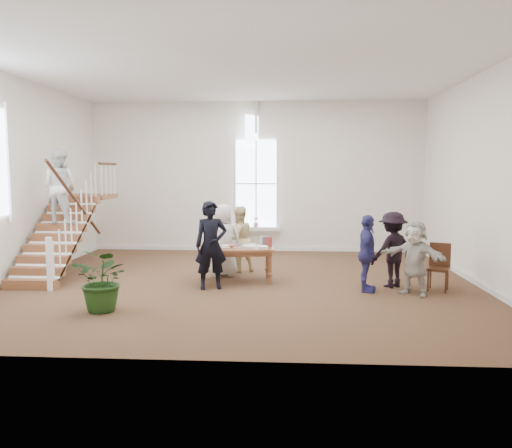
# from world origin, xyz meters

# --- Properties ---
(ground) EXTENTS (10.00, 10.00, 0.00)m
(ground) POSITION_xyz_m (0.00, 0.00, 0.00)
(ground) COLOR #4C2D1D
(ground) RESTS_ON ground
(room_shell) EXTENTS (10.49, 10.00, 10.00)m
(room_shell) POSITION_xyz_m (-0.00, 4.39, 0.40)
(room_shell) COLOR silver
(room_shell) RESTS_ON ground
(staircase) EXTENTS (1.10, 4.10, 2.92)m
(staircase) POSITION_xyz_m (-4.34, 0.75, 1.62)
(staircase) COLOR brown
(staircase) RESTS_ON ground
(library_table) EXTENTS (1.72, 1.03, 0.82)m
(library_table) POSITION_xyz_m (-0.16, 0.09, 0.68)
(library_table) COLOR brown
(library_table) RESTS_ON ground
(police_officer) EXTENTS (0.76, 0.60, 1.82)m
(police_officer) POSITION_xyz_m (-0.63, -0.56, 0.91)
(police_officer) COLOR black
(police_officer) RESTS_ON ground
(elderly_woman) EXTENTS (0.90, 0.66, 1.68)m
(elderly_woman) POSITION_xyz_m (-0.53, 0.69, 0.84)
(elderly_woman) COLOR silver
(elderly_woman) RESTS_ON ground
(person_yellow) EXTENTS (0.98, 0.93, 1.59)m
(person_yellow) POSITION_xyz_m (-0.23, 1.19, 0.79)
(person_yellow) COLOR beige
(person_yellow) RESTS_ON ground
(woman_cluster_a) EXTENTS (0.57, 0.97, 1.55)m
(woman_cluster_a) POSITION_xyz_m (2.53, -0.62, 0.78)
(woman_cluster_a) COLOR navy
(woman_cluster_a) RESTS_ON ground
(woman_cluster_b) EXTENTS (1.18, 1.01, 1.58)m
(woman_cluster_b) POSITION_xyz_m (3.13, -0.17, 0.79)
(woman_cluster_b) COLOR black
(woman_cluster_b) RESTS_ON ground
(woman_cluster_c) EXTENTS (1.31, 1.22, 1.47)m
(woman_cluster_c) POSITION_xyz_m (3.43, -0.82, 0.73)
(woman_cluster_c) COLOR beige
(woman_cluster_c) RESTS_ON ground
(floor_plant) EXTENTS (1.19, 1.10, 1.11)m
(floor_plant) POSITION_xyz_m (-2.22, -2.34, 0.55)
(floor_plant) COLOR #193711
(floor_plant) RESTS_ON ground
(side_chair) EXTENTS (0.55, 0.55, 0.96)m
(side_chair) POSITION_xyz_m (4.03, -0.39, 0.53)
(side_chair) COLOR #321F0D
(side_chair) RESTS_ON ground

